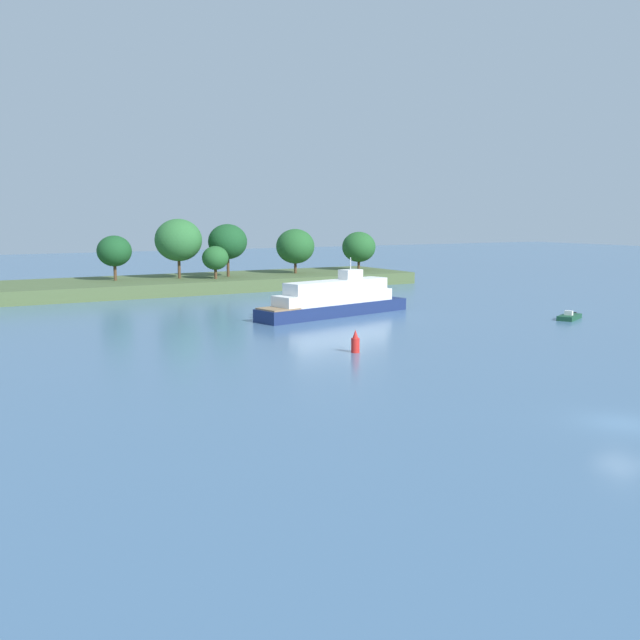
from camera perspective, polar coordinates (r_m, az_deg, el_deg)
The scene contains 5 objects.
ground_plane at distance 43.33m, azimuth 22.54°, elevation -7.49°, with size 400.00×400.00×0.00m, color #476B8E.
treeline_island at distance 111.64m, azimuth -10.77°, elevation 3.61°, with size 81.75×17.59×10.69m.
small_motorboat at distance 83.67m, azimuth 18.94°, elevation 0.24°, with size 4.16×3.13×0.99m.
white_riverboat at distance 82.12m, azimuth 1.16°, elevation 1.56°, with size 20.33×7.59×6.47m.
channel_buoy_red at distance 60.11m, azimuth 2.78°, elevation -1.80°, with size 0.70×0.70×1.90m.
Camera 1 is at (-33.35, -25.27, 11.28)m, focal length 40.88 mm.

